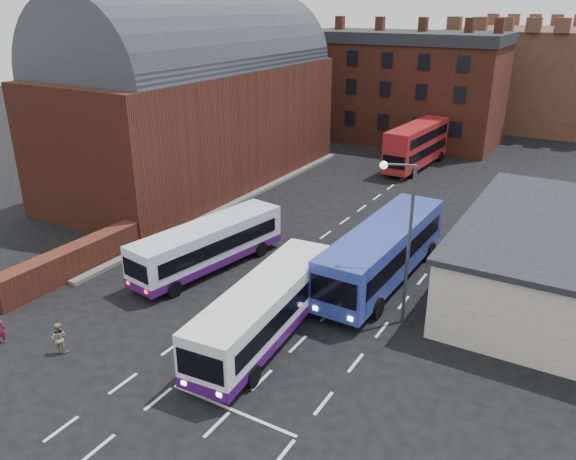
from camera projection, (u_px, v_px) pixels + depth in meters
The scene contains 12 objects.
ground at pixel (184, 339), 27.21m from camera, with size 180.00×180.00×0.00m, color black.
railway_station at pixel (197, 96), 48.39m from camera, with size 12.00×28.00×16.00m.
forecourt_wall at pixel (72, 261), 33.25m from camera, with size 1.20×10.00×1.80m, color #602B1E.
cream_building at pixel (562, 259), 30.58m from camera, with size 10.40×16.40×4.25m.
brick_terrace at pixel (401, 93), 64.74m from camera, with size 22.00×10.00×11.00m, color brown.
castle_keep at pixel (538, 76), 74.92m from camera, with size 22.00×22.00×12.00m, color brown.
bus_white_outbound at pixel (209, 243), 33.83m from camera, with size 4.14×10.77×2.87m.
bus_white_inbound at pixel (265, 307), 26.60m from camera, with size 3.39×11.07×2.98m.
bus_blue at pixel (384, 250), 32.12m from camera, with size 3.37×12.57×3.41m.
bus_red_double at pixel (417, 145), 54.59m from camera, with size 3.21×10.81×4.27m.
street_lamp at pixel (404, 230), 26.82m from camera, with size 1.62×0.77×8.38m.
pedestrian_beige at pixel (59, 338), 25.90m from camera, with size 0.74×0.58×1.53m, color tan.
Camera 1 is at (16.09, -17.49, 15.13)m, focal length 35.00 mm.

